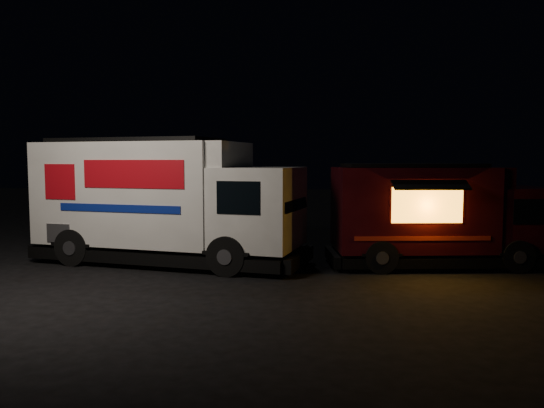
{
  "coord_description": "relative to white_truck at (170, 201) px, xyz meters",
  "views": [
    {
      "loc": [
        3.09,
        -13.49,
        2.91
      ],
      "look_at": [
        1.93,
        2.0,
        1.63
      ],
      "focal_mm": 35.0,
      "sensor_mm": 36.0,
      "label": 1
    }
  ],
  "objects": [
    {
      "name": "red_truck",
      "position": [
        7.53,
        0.12,
        -0.35
      ],
      "size": [
        6.27,
        2.83,
        2.83
      ],
      "primitive_type": null,
      "rotation": [
        0.0,
        0.0,
        0.1
      ],
      "color": "#3A0A0E",
      "rests_on": "ground"
    },
    {
      "name": "ground",
      "position": [
        0.91,
        -1.19,
        -1.77
      ],
      "size": [
        80.0,
        80.0,
        0.0
      ],
      "primitive_type": "plane",
      "color": "black",
      "rests_on": "ground"
    },
    {
      "name": "white_truck",
      "position": [
        0.0,
        0.0,
        0.0
      ],
      "size": [
        8.19,
        4.34,
        3.53
      ],
      "primitive_type": null,
      "rotation": [
        0.0,
        0.0,
        -0.23
      ],
      "color": "white",
      "rests_on": "ground"
    }
  ]
}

